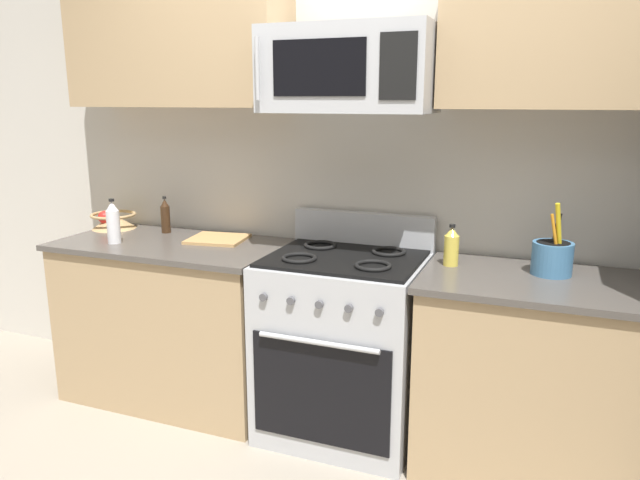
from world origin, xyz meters
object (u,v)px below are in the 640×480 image
at_px(bottle_vinegar, 113,223).
at_px(bottle_soy, 165,216).
at_px(bottle_oil, 451,247).
at_px(utensil_crock, 552,257).
at_px(range_oven, 344,343).
at_px(microwave, 349,70).
at_px(fruit_basket, 113,220).
at_px(cutting_board, 218,239).
at_px(apple_loose, 111,222).

height_order(bottle_vinegar, bottle_soy, bottle_vinegar).
bearing_deg(bottle_oil, bottle_vinegar, -173.13).
bearing_deg(utensil_crock, range_oven, -174.12).
bearing_deg(microwave, fruit_basket, 174.72).
bearing_deg(cutting_board, bottle_oil, -1.87).
relative_size(microwave, bottle_vinegar, 3.22).
relative_size(fruit_basket, bottle_vinegar, 1.09).
height_order(bottle_oil, bottle_vinegar, bottle_vinegar).
distance_m(microwave, bottle_oil, 0.94).
height_order(range_oven, bottle_oil, bottle_oil).
distance_m(apple_loose, bottle_vinegar, 0.41).
xyz_separation_m(apple_loose, cutting_board, (0.76, -0.05, -0.03)).
bearing_deg(microwave, apple_loose, 174.78).
xyz_separation_m(microwave, fruit_basket, (-1.54, 0.14, -0.84)).
bearing_deg(bottle_vinegar, bottle_oil, 6.87).
distance_m(range_oven, fruit_basket, 1.62).
height_order(cutting_board, bottle_oil, bottle_oil).
bearing_deg(bottle_vinegar, microwave, 7.10).
relative_size(microwave, bottle_soy, 3.65).
bearing_deg(cutting_board, bottle_soy, 170.66).
height_order(utensil_crock, bottle_soy, utensil_crock).
height_order(microwave, bottle_oil, microwave).
distance_m(microwave, bottle_vinegar, 1.50).
bearing_deg(range_oven, bottle_soy, 170.88).
relative_size(cutting_board, bottle_vinegar, 1.24).
xyz_separation_m(cutting_board, bottle_soy, (-0.38, 0.06, 0.09)).
distance_m(range_oven, utensil_crock, 1.07).
distance_m(cutting_board, bottle_vinegar, 0.56).
xyz_separation_m(utensil_crock, apple_loose, (-2.49, 0.07, -0.04)).
bearing_deg(fruit_basket, bottle_soy, 2.68).
xyz_separation_m(utensil_crock, fruit_basket, (-2.47, 0.07, -0.03)).
distance_m(utensil_crock, bottle_soy, 2.11).
height_order(fruit_basket, apple_loose, fruit_basket).
bearing_deg(range_oven, apple_loose, 173.73).
relative_size(utensil_crock, bottle_oil, 1.67).
xyz_separation_m(range_oven, microwave, (-0.00, 0.03, 1.33)).
bearing_deg(utensil_crock, microwave, -175.87).
relative_size(cutting_board, bottle_oil, 1.53).
xyz_separation_m(microwave, utensil_crock, (0.94, 0.07, -0.81)).
xyz_separation_m(microwave, bottle_soy, (-1.17, 0.16, -0.79)).
bearing_deg(range_oven, microwave, 90.01).
xyz_separation_m(apple_loose, bottle_vinegar, (0.27, -0.30, 0.07)).
bearing_deg(fruit_basket, range_oven, -6.34).
height_order(fruit_basket, bottle_oil, bottle_oil).
relative_size(apple_loose, bottle_oil, 0.41).
distance_m(range_oven, bottle_oil, 0.73).
distance_m(microwave, cutting_board, 1.19).
bearing_deg(bottle_soy, bottle_oil, -3.60).
height_order(utensil_crock, fruit_basket, utensil_crock).
bearing_deg(fruit_basket, cutting_board, -3.50).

